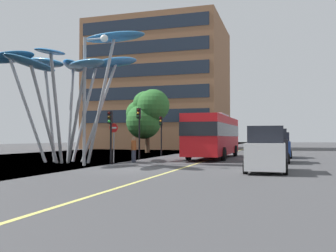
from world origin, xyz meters
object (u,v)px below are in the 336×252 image
Objects in this scene: car_parked_near at (266,151)px; car_parked_mid at (273,147)px; traffic_light_island_mid at (161,127)px; car_parked_far at (278,146)px; traffic_light_kerb_near at (110,125)px; no_entry_sign at (114,136)px; traffic_light_kerb_far at (139,122)px; red_bus at (213,134)px; street_lamp at (90,83)px; leaf_sculpture at (72,66)px; pedestrian at (134,150)px.

car_parked_mid is at bearing 88.51° from car_parked_near.
car_parked_far is (10.18, -0.40, -1.61)m from traffic_light_island_mid.
traffic_light_island_mid is (-0.11, 10.78, 0.17)m from traffic_light_kerb_near.
car_parked_mid is at bearing -33.88° from traffic_light_island_mid.
traffic_light_kerb_far is at bearing 88.42° from no_entry_sign.
red_bus is at bearing 140.85° from car_parked_mid.
street_lamp is 4.33m from no_entry_sign.
street_lamp is (-0.25, -7.24, 2.02)m from traffic_light_kerb_far.
traffic_light_kerb_far is (2.90, 4.86, -3.58)m from leaf_sculpture.
red_bus is 2.57× the size of car_parked_far.
red_bus is 4.31× the size of no_entry_sign.
car_parked_mid is 12.49m from street_lamp.
car_parked_mid is (4.64, -3.77, -0.87)m from red_bus.
traffic_light_kerb_far reaches higher than car_parked_far.
leaf_sculpture reaches higher than traffic_light_island_mid.
no_entry_sign is at bearing -91.58° from traffic_light_kerb_far.
traffic_light_island_mid is 17.06m from car_parked_near.
traffic_light_kerb_far is (-0.04, 5.09, 0.40)m from traffic_light_kerb_near.
car_parked_mid reaches higher than pedestrian.
car_parked_near is 1.06× the size of car_parked_mid.
leaf_sculpture is 17.37m from car_parked_far.
pedestrian is (1.00, 1.47, -1.58)m from traffic_light_kerb_near.
car_parked_far is at bearing 42.96° from no_entry_sign.
traffic_light_kerb_far is at bearing 90.48° from traffic_light_kerb_near.
car_parked_mid is at bearing -39.15° from red_bus.
leaf_sculpture reaches higher than car_parked_far.
pedestrian is at bearing -163.36° from car_parked_mid.
traffic_light_island_mid is 12.08m from car_parked_mid.
no_entry_sign is (-0.12, -4.24, -1.10)m from traffic_light_kerb_far.
no_entry_sign is at bearing 12.63° from leaf_sculpture.
traffic_light_kerb_near reaches higher than car_parked_far.
street_lamp is at bearing -90.80° from traffic_light_island_mid.
traffic_light_island_mid is at bearing 89.20° from street_lamp.
street_lamp is at bearing -41.93° from leaf_sculpture.
traffic_light_island_mid is at bearing 96.80° from pedestrian.
red_bus is at bearing 112.02° from car_parked_near.
traffic_light_kerb_near is 1.12m from no_entry_sign.
no_entry_sign is (-10.23, -9.53, 0.75)m from car_parked_far.
traffic_light_kerb_far is 0.99× the size of car_parked_mid.
traffic_light_island_mid is (2.83, 10.55, -3.81)m from leaf_sculpture.
car_parked_near is at bearing -67.98° from red_bus.
red_bus reaches higher than pedestrian.
traffic_light_kerb_far is 1.51× the size of no_entry_sign.
traffic_light_kerb_far is at bearing 174.30° from car_parked_mid.
car_parked_far is at bearing 45.87° from traffic_light_kerb_near.
no_entry_sign reaches higher than car_parked_far.
traffic_light_island_mid reaches higher than car_parked_mid.
street_lamp reaches higher than pedestrian.
pedestrian is (-8.83, -2.64, -0.21)m from car_parked_mid.
car_parked_far is at bearing 88.21° from car_parked_near.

